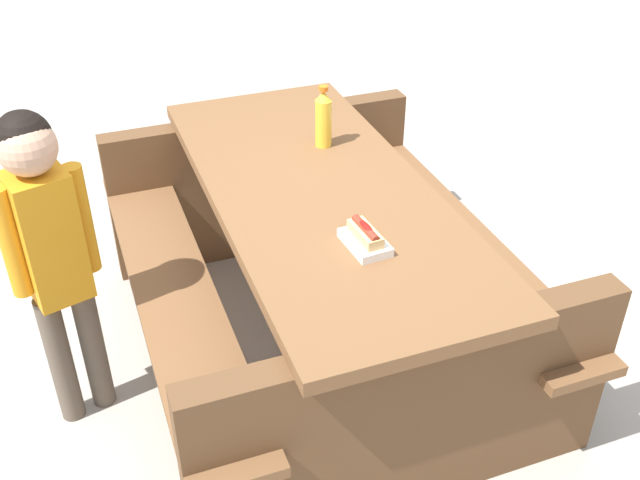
# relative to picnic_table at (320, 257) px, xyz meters

# --- Properties ---
(ground_plane) EXTENTS (30.00, 30.00, 0.00)m
(ground_plane) POSITION_rel_picnic_table_xyz_m (0.00, 0.00, -0.44)
(ground_plane) COLOR #ADA599
(ground_plane) RESTS_ON ground
(picnic_table) EXTENTS (1.93, 1.57, 0.75)m
(picnic_table) POSITION_rel_picnic_table_xyz_m (0.00, 0.00, 0.00)
(picnic_table) COLOR brown
(picnic_table) RESTS_ON ground
(soda_bottle) EXTENTS (0.06, 0.06, 0.25)m
(soda_bottle) POSITION_rel_picnic_table_xyz_m (-0.32, 0.10, 0.42)
(soda_bottle) COLOR yellow
(soda_bottle) RESTS_ON picnic_table
(hotdog_tray) EXTENTS (0.20, 0.14, 0.08)m
(hotdog_tray) POSITION_rel_picnic_table_xyz_m (0.39, 0.04, 0.34)
(hotdog_tray) COLOR white
(hotdog_tray) RESTS_ON picnic_table
(child_in_coat) EXTENTS (0.22, 0.28, 1.19)m
(child_in_coat) POSITION_rel_picnic_table_xyz_m (0.11, -0.92, 0.32)
(child_in_coat) COLOR brown
(child_in_coat) RESTS_ON ground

